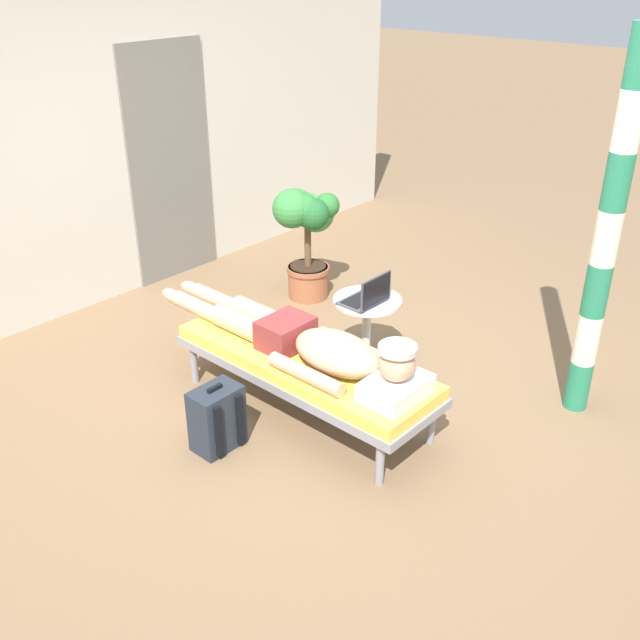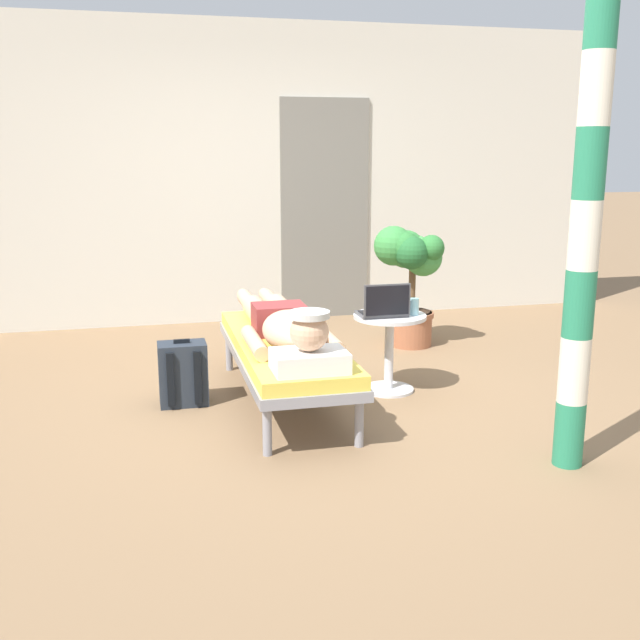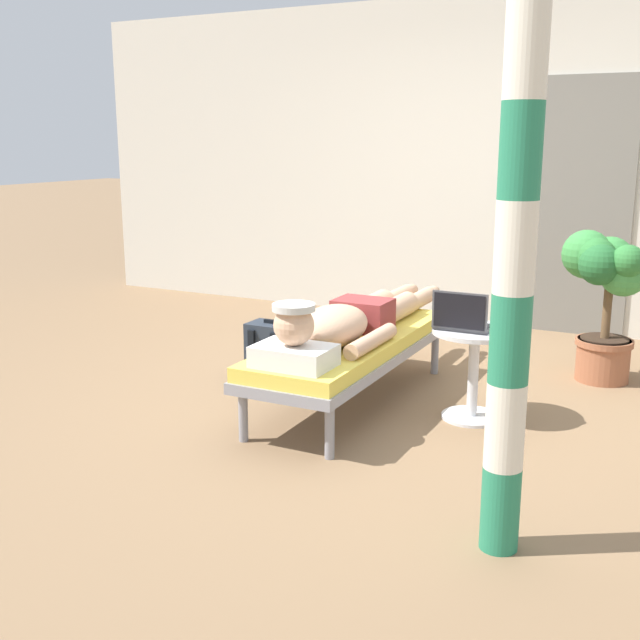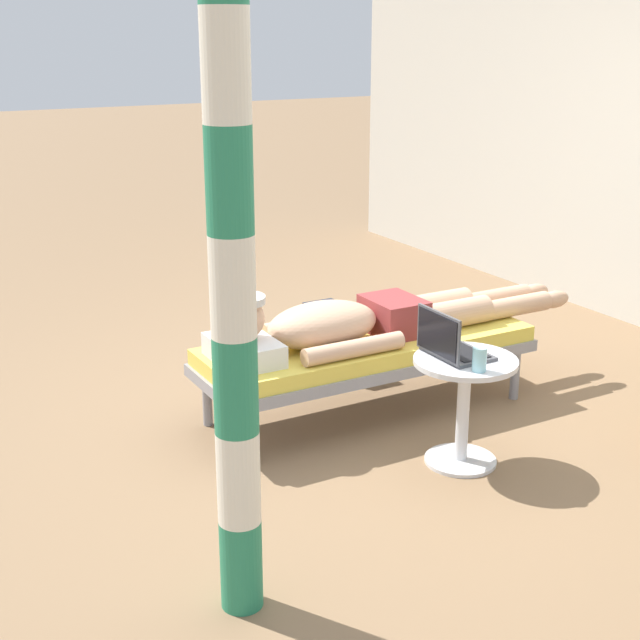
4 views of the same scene
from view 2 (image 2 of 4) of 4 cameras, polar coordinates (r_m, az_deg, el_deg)
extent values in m
plane|color=#846647|center=(4.91, -0.25, -6.03)|extent=(40.00, 40.00, 0.00)
cube|color=beige|center=(7.07, -6.82, 10.86)|extent=(7.60, 0.20, 2.70)
cube|color=slate|center=(7.14, 0.35, 8.32)|extent=(0.84, 0.03, 2.04)
cylinder|color=gray|center=(5.54, -6.89, -2.38)|extent=(0.05, 0.05, 0.28)
cylinder|color=gray|center=(5.62, -1.76, -2.07)|extent=(0.05, 0.05, 0.28)
cylinder|color=gray|center=(4.02, -4.02, -8.32)|extent=(0.05, 0.05, 0.28)
cylinder|color=gray|center=(4.13, 2.98, -7.72)|extent=(0.05, 0.05, 0.28)
cube|color=gray|center=(4.76, -2.72, -2.73)|extent=(0.61, 1.82, 0.06)
cube|color=#E5CC4C|center=(4.74, -2.73, -1.91)|extent=(0.58, 1.78, 0.08)
cube|color=white|center=(4.05, -0.81, -3.11)|extent=(0.40, 0.28, 0.11)
sphere|color=#D8A884|center=(4.01, -0.81, -0.91)|extent=(0.21, 0.21, 0.21)
cylinder|color=silver|center=(3.99, -0.82, 0.41)|extent=(0.22, 0.22, 0.03)
ellipsoid|color=#D8A884|center=(4.45, -2.08, -0.85)|extent=(0.35, 0.60, 0.23)
cylinder|color=#D8A884|center=(4.48, -4.97, -1.72)|extent=(0.09, 0.55, 0.09)
cylinder|color=#D8A884|center=(4.56, 0.50, -1.40)|extent=(0.09, 0.55, 0.09)
cube|color=maroon|center=(4.87, -3.11, 0.10)|extent=(0.33, 0.26, 0.19)
cylinder|color=#D8A884|center=(5.18, -4.74, 0.64)|extent=(0.15, 0.42, 0.15)
cylinder|color=#D8A884|center=(5.60, -5.43, 1.35)|extent=(0.11, 0.44, 0.11)
ellipsoid|color=#D8A884|center=(5.89, -5.85, 1.85)|extent=(0.09, 0.20, 0.10)
cylinder|color=#D8A884|center=(5.21, -2.89, 0.74)|extent=(0.15, 0.42, 0.15)
cylinder|color=#D8A884|center=(5.63, -3.72, 1.44)|extent=(0.11, 0.44, 0.11)
ellipsoid|color=#D8A884|center=(5.91, -4.22, 1.93)|extent=(0.09, 0.20, 0.10)
cylinder|color=silver|center=(5.10, 5.19, -5.24)|extent=(0.34, 0.34, 0.02)
cylinder|color=silver|center=(5.03, 5.24, -2.54)|extent=(0.06, 0.06, 0.48)
cylinder|color=silver|center=(4.97, 5.30, 0.27)|extent=(0.48, 0.48, 0.02)
cube|color=#4C4C51|center=(4.94, 4.65, 0.47)|extent=(0.31, 0.22, 0.02)
cube|color=black|center=(4.95, 4.62, 0.60)|extent=(0.27, 0.15, 0.00)
cube|color=#4C4C51|center=(4.81, 5.11, 1.49)|extent=(0.31, 0.01, 0.21)
cube|color=black|center=(4.80, 5.14, 1.47)|extent=(0.29, 0.00, 0.19)
cylinder|color=#99D8E5|center=(4.96, 7.13, 1.01)|extent=(0.06, 0.06, 0.11)
cube|color=#262D38|center=(4.84, -10.33, -4.02)|extent=(0.30, 0.20, 0.40)
cube|color=#262D38|center=(4.98, -10.39, -4.39)|extent=(0.23, 0.04, 0.18)
cube|color=black|center=(4.73, -11.24, -4.46)|extent=(0.04, 0.02, 0.34)
cube|color=black|center=(4.74, -9.25, -4.34)|extent=(0.04, 0.02, 0.34)
cube|color=black|center=(4.79, -10.43, -1.59)|extent=(0.10, 0.02, 0.02)
cylinder|color=#9E5B3D|center=(6.23, 6.89, -0.65)|extent=(0.34, 0.34, 0.28)
cylinder|color=#9E5B3D|center=(6.21, 6.92, 0.42)|extent=(0.37, 0.37, 0.04)
cylinder|color=#332319|center=(6.20, 6.93, 0.65)|extent=(0.31, 0.31, 0.01)
cylinder|color=brown|center=(6.16, 6.98, 2.47)|extent=(0.06, 0.06, 0.41)
sphere|color=#429347|center=(6.14, 7.82, 4.74)|extent=(0.31, 0.31, 0.31)
sphere|color=#429347|center=(6.21, 7.32, 5.04)|extent=(0.29, 0.29, 0.29)
sphere|color=#38843D|center=(6.21, 6.52, 5.35)|extent=(0.31, 0.31, 0.31)
sphere|color=#38843D|center=(6.08, 5.59, 5.61)|extent=(0.32, 0.32, 0.32)
sphere|color=#2D7233|center=(6.04, 6.45, 5.44)|extent=(0.26, 0.26, 0.26)
sphere|color=#23602D|center=(5.99, 6.94, 5.08)|extent=(0.26, 0.26, 0.26)
sphere|color=#2D7233|center=(6.04, 8.44, 5.42)|extent=(0.21, 0.21, 0.21)
cylinder|color=#267F59|center=(4.09, 18.33, -8.14)|extent=(0.15, 0.15, 0.34)
cylinder|color=silver|center=(3.99, 18.67, -3.59)|extent=(0.15, 0.15, 0.34)
cylinder|color=#267F59|center=(3.91, 19.03, 1.16)|extent=(0.15, 0.15, 0.34)
cylinder|color=silver|center=(3.86, 19.39, 6.08)|extent=(0.15, 0.15, 0.34)
cylinder|color=#267F59|center=(3.84, 19.77, 11.09)|extent=(0.15, 0.15, 0.34)
cylinder|color=silver|center=(3.85, 20.17, 16.11)|extent=(0.15, 0.15, 0.34)
cylinder|color=#267F59|center=(3.88, 20.58, 21.07)|extent=(0.15, 0.15, 0.34)
camera|label=1|loc=(2.90, -67.41, 28.05)|focal=40.69mm
camera|label=3|loc=(2.76, 67.68, 4.36)|focal=43.74mm
camera|label=4|loc=(5.10, 53.18, 12.07)|focal=50.51mm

